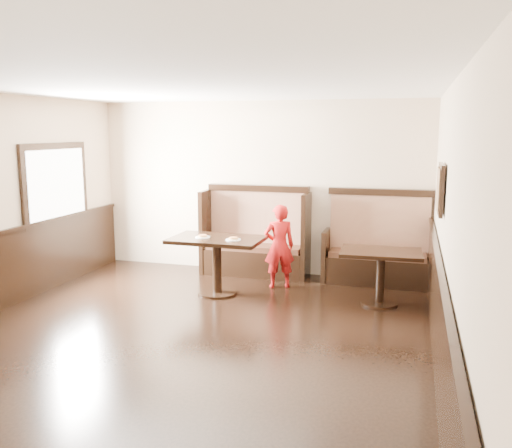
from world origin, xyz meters
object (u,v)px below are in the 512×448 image
at_px(booth_neighbor, 378,252).
at_px(table_main, 217,251).
at_px(child, 279,246).
at_px(table_neighbor, 381,264).
at_px(booth_main, 256,242).

relative_size(booth_neighbor, table_main, 1.26).
distance_m(table_main, child, 0.97).
bearing_deg(table_neighbor, booth_main, 150.27).
height_order(table_neighbor, child, child).
bearing_deg(table_main, booth_main, 80.76).
bearing_deg(booth_neighbor, table_main, -150.46).
height_order(booth_main, table_neighbor, booth_main).
xyz_separation_m(table_main, table_neighbor, (2.28, 0.17, -0.08)).
bearing_deg(table_main, child, 38.21).
height_order(booth_neighbor, table_main, booth_neighbor).
bearing_deg(table_neighbor, table_main, -178.06).
relative_size(table_neighbor, child, 0.87).
xyz_separation_m(booth_main, table_neighbor, (2.05, -1.06, 0.03)).
height_order(booth_main, table_main, booth_main).
height_order(table_main, table_neighbor, table_main).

